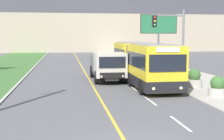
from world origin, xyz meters
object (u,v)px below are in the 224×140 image
dump_truck (108,67)px  planter_round_far (163,69)px  planter_round_near (218,87)px  billboard_large (159,26)px  city_bus (142,63)px  traffic_light_mast (174,39)px  planter_round_third (176,73)px  planter_round_second (194,79)px

dump_truck → planter_round_far: 6.35m
planter_round_near → planter_round_far: (0.03, 10.55, -0.00)m
billboard_large → city_bus: bearing=-111.1°
traffic_light_mast → billboard_large: (4.89, 19.32, 1.50)m
traffic_light_mast → planter_round_far: (1.64, 7.24, -2.87)m
planter_round_third → city_bus: bearing=-166.8°
dump_truck → traffic_light_mast: traffic_light_mast is taller
planter_round_near → dump_truck: bearing=126.2°
city_bus → planter_round_third: 3.27m
billboard_large → planter_round_second: billboard_large is taller
billboard_large → planter_round_near: size_ratio=5.28×
traffic_light_mast → dump_truck: bearing=132.8°
traffic_light_mast → billboard_large: billboard_large is taller
dump_truck → traffic_light_mast: size_ratio=1.27×
dump_truck → planter_round_near: size_ratio=5.60×
planter_round_second → planter_round_far: 7.03m
city_bus → planter_round_second: bearing=-42.6°
dump_truck → billboard_large: bearing=59.6°
city_bus → dump_truck: city_bus is taller
planter_round_near → planter_round_far: size_ratio=1.00×
city_bus → dump_truck: size_ratio=1.76×
dump_truck → traffic_light_mast: 6.22m
city_bus → planter_round_third: bearing=13.2°
billboard_large → planter_round_third: bearing=-101.8°
traffic_light_mast → planter_round_third: size_ratio=4.45×
billboard_large → planter_round_second: size_ratio=4.98×
planter_round_near → planter_round_third: bearing=89.8°
billboard_large → planter_round_far: size_ratio=5.30×
traffic_light_mast → city_bus: bearing=115.0°
dump_truck → planter_round_second: dump_truck is taller
planter_round_third → planter_round_near: bearing=-90.2°
billboard_large → planter_round_far: bearing=-105.1°
city_bus → planter_round_third: city_bus is taller
planter_round_third → planter_round_far: bearing=89.9°
planter_round_near → planter_round_third: size_ratio=1.01×
planter_round_third → planter_round_far: size_ratio=1.00×
city_bus → dump_truck: 2.84m
billboard_large → dump_truck: bearing=-120.4°
city_bus → dump_truck: (-2.53, 1.24, -0.38)m
planter_round_near → billboard_large: bearing=81.7°
traffic_light_mast → planter_round_second: (1.65, 0.21, -2.84)m
dump_truck → planter_round_third: size_ratio=5.64×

